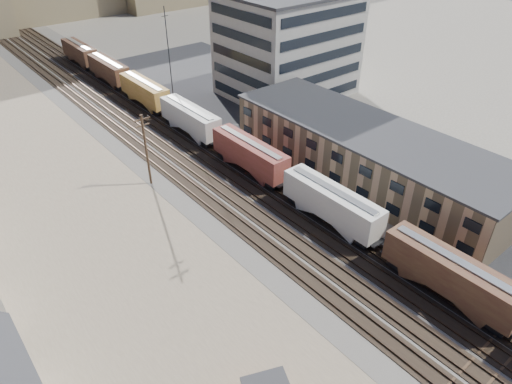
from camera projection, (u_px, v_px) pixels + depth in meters
ground at (479, 354)px, 38.97m from camera, size 300.00×300.00×0.00m
ballast_bed at (175, 143)px, 71.14m from camera, size 18.00×200.00×0.06m
dirt_yard at (73, 223)px, 54.15m from camera, size 24.00×180.00×0.03m
asphalt_lot at (342, 137)px, 73.10m from camera, size 26.00×120.00×0.04m
rail_tracks at (172, 144)px, 70.80m from camera, size 11.40×200.00×0.24m
freight_train at (218, 135)px, 67.51m from camera, size 3.00×119.74×4.46m
warehouse at (366, 153)px, 60.95m from camera, size 12.40×40.40×7.25m
office_tower at (288, 44)px, 83.97m from camera, size 22.60×18.60×18.45m
utility_pole_north at (146, 149)px, 58.58m from camera, size 2.20×0.32×10.00m
radio_mast at (170, 62)px, 75.71m from camera, size 1.20×0.16×18.00m
parked_car_blue at (289, 90)px, 88.43m from camera, size 3.43×5.19×1.32m
parked_car_far at (304, 92)px, 87.24m from camera, size 3.22×4.48×1.42m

